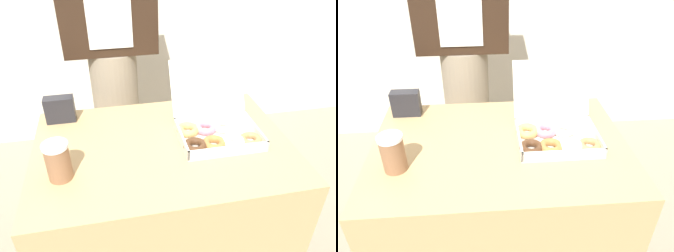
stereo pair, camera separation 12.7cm
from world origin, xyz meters
The scene contains 5 objects.
table centered at (0.00, 0.00, 0.39)m, with size 1.00×0.69×0.78m.
donut_box centered at (0.21, 0.02, 0.82)m, with size 0.34×0.36×0.26m.
coffee_cup centered at (-0.38, -0.12, 0.85)m, with size 0.09×0.09×0.14m.
napkin_holder centered at (-0.40, 0.26, 0.84)m, with size 0.12×0.05×0.11m.
person_customer centered at (-0.15, 0.63, 0.95)m, with size 0.46×0.25×1.78m.
Camera 1 is at (-0.19, -1.03, 1.54)m, focal length 35.00 mm.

